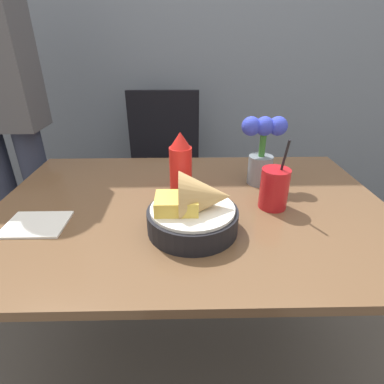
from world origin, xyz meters
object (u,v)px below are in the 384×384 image
at_px(ketchup_bottle, 181,165).
at_px(flower_vase, 262,148).
at_px(chair_far_window, 164,163).
at_px(drink_cup, 274,190).
at_px(food_basket, 196,210).

height_order(ketchup_bottle, flower_vase, flower_vase).
distance_m(chair_far_window, ketchup_bottle, 0.81).
height_order(chair_far_window, flower_vase, flower_vase).
bearing_deg(chair_far_window, ketchup_bottle, -81.83).
relative_size(chair_far_window, flower_vase, 4.11).
distance_m(ketchup_bottle, drink_cup, 0.29).
xyz_separation_m(ketchup_bottle, flower_vase, (0.26, 0.07, 0.03)).
distance_m(chair_far_window, flower_vase, 0.84).
relative_size(food_basket, ketchup_bottle, 1.15).
bearing_deg(chair_far_window, drink_cup, -66.05).
height_order(chair_far_window, ketchup_bottle, ketchup_bottle).
bearing_deg(flower_vase, drink_cup, -88.88).
relative_size(chair_far_window, drink_cup, 4.38).
relative_size(chair_far_window, ketchup_bottle, 4.67).
xyz_separation_m(food_basket, drink_cup, (0.23, 0.12, -0.00)).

